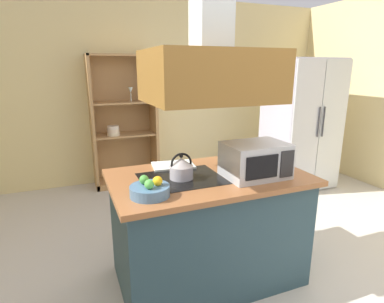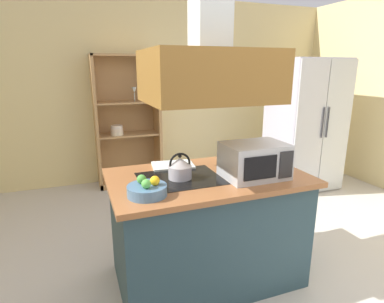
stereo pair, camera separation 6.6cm
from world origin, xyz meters
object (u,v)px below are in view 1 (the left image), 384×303
object	(u,v)px
fruit_bowl	(150,190)
microwave	(255,160)
dish_cabinet	(124,128)
refrigerator	(301,124)
cutting_board	(173,165)
kettle	(181,168)

from	to	relation	value
fruit_bowl	microwave	bearing A→B (deg)	4.94
dish_cabinet	microwave	world-z (taller)	dish_cabinet
microwave	fruit_bowl	world-z (taller)	microwave
microwave	fruit_bowl	xyz separation A→B (m)	(-0.83, -0.07, -0.09)
refrigerator	fruit_bowl	world-z (taller)	refrigerator
dish_cabinet	cutting_board	size ratio (longest dim) A/B	5.52
dish_cabinet	cutting_board	distance (m)	2.19
dish_cabinet	fruit_bowl	world-z (taller)	dish_cabinet
dish_cabinet	kettle	world-z (taller)	dish_cabinet
refrigerator	dish_cabinet	bearing A→B (deg)	156.81
cutting_board	microwave	size ratio (longest dim) A/B	0.74
microwave	kettle	bearing A→B (deg)	163.52
refrigerator	cutting_board	world-z (taller)	refrigerator
dish_cabinet	cutting_board	bearing A→B (deg)	-89.19
refrigerator	cutting_board	distance (m)	2.61
kettle	microwave	size ratio (longest dim) A/B	0.43
kettle	fruit_bowl	world-z (taller)	kettle
kettle	microwave	distance (m)	0.56
cutting_board	fruit_bowl	bearing A→B (deg)	-122.22
kettle	refrigerator	bearing A→B (deg)	32.05
cutting_board	dish_cabinet	bearing A→B (deg)	90.81
cutting_board	microwave	xyz separation A→B (m)	(0.50, -0.46, 0.12)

